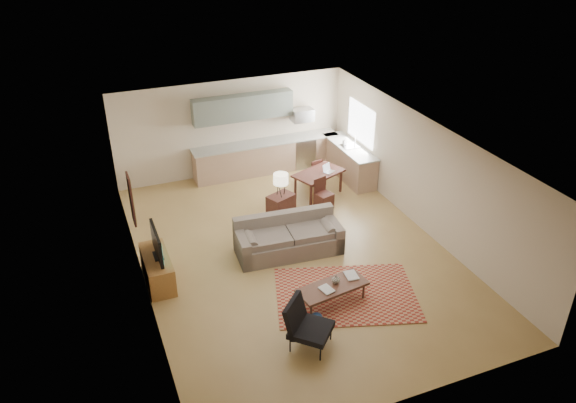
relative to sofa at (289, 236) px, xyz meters
name	(u,v)px	position (x,y,z in m)	size (l,w,h in m)	color
room	(293,200)	(0.08, -0.05, 0.93)	(9.00, 9.00, 9.00)	#9D7C46
kitchen_counter_back	(267,156)	(0.98, 4.13, 0.04)	(4.26, 0.64, 0.92)	#A07E65
kitchen_counter_right	(349,161)	(3.01, 2.95, 0.04)	(0.64, 2.26, 0.92)	#A07E65
kitchen_range	(302,151)	(2.08, 4.13, 0.03)	(0.62, 0.62, 0.90)	#A5A8AD
kitchen_microwave	(302,115)	(2.08, 4.15, 1.13)	(0.62, 0.40, 0.35)	#A5A8AD
upper_cabinets	(243,107)	(0.38, 4.28, 1.53)	(2.80, 0.34, 0.70)	slate
window_right	(361,123)	(3.31, 2.95, 1.13)	(0.02, 1.40, 1.05)	white
wall_art_left	(132,199)	(-3.13, 0.85, 1.13)	(0.06, 0.42, 1.10)	olive
triptych	(228,115)	(-0.02, 4.42, 1.33)	(1.70, 0.04, 0.50)	beige
rug	(346,294)	(0.49, -1.84, -0.41)	(2.76, 1.91, 0.02)	maroon
sofa	(289,236)	(0.00, 0.00, 0.00)	(2.41, 1.05, 0.84)	#6C5E54
coffee_table	(332,294)	(0.12, -1.97, -0.21)	(1.40, 0.56, 0.42)	#47281C
book_a	(322,292)	(-0.15, -2.07, 0.01)	(0.28, 0.33, 0.03)	maroon
book_b	(346,276)	(0.48, -1.80, 0.01)	(0.28, 0.35, 0.02)	navy
vase	(336,279)	(0.22, -1.90, 0.08)	(0.17, 0.17, 0.17)	black
armchair	(311,326)	(-0.74, -2.89, 0.03)	(0.78, 0.78, 0.90)	black
tv_credenza	(157,269)	(-2.89, 0.00, -0.11)	(0.51, 1.32, 0.61)	brown
tv	(157,243)	(-2.84, 0.00, 0.50)	(0.10, 1.02, 0.61)	black
console_table	(281,209)	(0.32, 1.30, -0.05)	(0.63, 0.42, 0.73)	#3A1B16
table_lamp	(281,184)	(0.32, 1.30, 0.60)	(0.35, 0.35, 0.58)	beige
dining_table	(318,184)	(1.74, 2.23, -0.08)	(1.32, 0.76, 0.67)	#3A1B16
dining_chair_near	(324,194)	(1.59, 1.55, -0.02)	(0.38, 0.40, 0.80)	#3A1B16
dining_chair_far	(313,171)	(1.89, 2.91, -0.04)	(0.36, 0.38, 0.76)	#3A1B16
laptop	(329,168)	(2.00, 2.14, 0.36)	(0.28, 0.21, 0.21)	#A5A8AD
soap_bottle	(344,142)	(2.91, 3.09, 0.60)	(0.10, 0.10, 0.19)	beige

